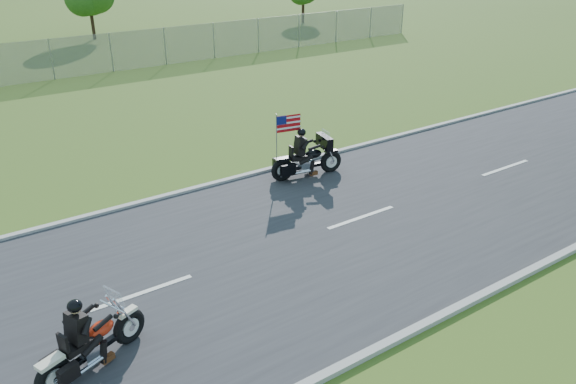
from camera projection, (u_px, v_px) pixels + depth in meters
ground at (227, 265)px, 12.75m from camera, size 420.00×420.00×0.00m
road at (227, 264)px, 12.75m from camera, size 120.00×8.00×0.04m
curb_north at (158, 198)px, 15.77m from camera, size 120.00×0.18×0.12m
curb_south at (339, 369)px, 9.70m from camera, size 120.00×0.18×0.12m
motorcycle_lead at (91, 346)px, 9.59m from camera, size 2.16×1.09×1.52m
motorcycle_follow at (307, 160)px, 17.03m from camera, size 2.35×0.92×1.97m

